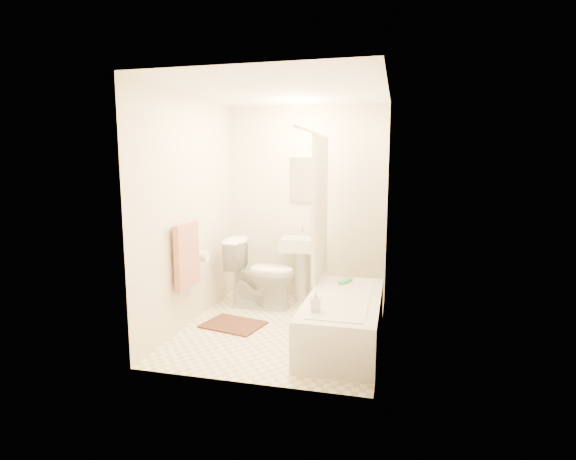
% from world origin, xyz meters
% --- Properties ---
extents(floor, '(2.40, 2.40, 0.00)m').
position_xyz_m(floor, '(0.00, 0.00, 0.00)').
color(floor, beige).
rests_on(floor, ground).
extents(ceiling, '(2.40, 2.40, 0.00)m').
position_xyz_m(ceiling, '(0.00, 0.00, 2.40)').
color(ceiling, white).
rests_on(ceiling, ground).
extents(wall_back, '(2.00, 0.02, 2.40)m').
position_xyz_m(wall_back, '(0.00, 1.20, 1.20)').
color(wall_back, beige).
rests_on(wall_back, ground).
extents(wall_left, '(0.02, 2.40, 2.40)m').
position_xyz_m(wall_left, '(-1.00, 0.00, 1.20)').
color(wall_left, beige).
rests_on(wall_left, ground).
extents(wall_right, '(0.02, 2.40, 2.40)m').
position_xyz_m(wall_right, '(1.00, 0.00, 1.20)').
color(wall_right, beige).
rests_on(wall_right, ground).
extents(mirror, '(0.40, 0.03, 0.55)m').
position_xyz_m(mirror, '(0.00, 1.18, 1.50)').
color(mirror, white).
rests_on(mirror, wall_back).
extents(curtain_rod, '(0.03, 1.70, 0.03)m').
position_xyz_m(curtain_rod, '(0.30, 0.10, 2.00)').
color(curtain_rod, silver).
rests_on(curtain_rod, wall_back).
extents(shower_curtain, '(0.04, 0.80, 1.55)m').
position_xyz_m(shower_curtain, '(0.30, 0.50, 1.22)').
color(shower_curtain, silver).
rests_on(shower_curtain, curtain_rod).
extents(towel_bar, '(0.02, 0.60, 0.02)m').
position_xyz_m(towel_bar, '(-0.96, -0.25, 1.10)').
color(towel_bar, silver).
rests_on(towel_bar, wall_left).
extents(towel, '(0.06, 0.45, 0.66)m').
position_xyz_m(towel, '(-0.93, -0.25, 0.78)').
color(towel, '#CC7266').
rests_on(towel, towel_bar).
extents(toilet_paper, '(0.11, 0.12, 0.12)m').
position_xyz_m(toilet_paper, '(-0.93, 0.12, 0.70)').
color(toilet_paper, white).
rests_on(toilet_paper, wall_left).
extents(toilet, '(0.83, 0.47, 0.81)m').
position_xyz_m(toilet, '(-0.42, 0.64, 0.40)').
color(toilet, white).
rests_on(toilet, floor).
extents(sink, '(0.46, 0.37, 0.87)m').
position_xyz_m(sink, '(-0.02, 0.95, 0.44)').
color(sink, silver).
rests_on(sink, floor).
extents(bathtub, '(0.69, 1.57, 0.44)m').
position_xyz_m(bathtub, '(0.66, -0.20, 0.22)').
color(bathtub, silver).
rests_on(bathtub, floor).
extents(bath_mat, '(0.69, 0.58, 0.02)m').
position_xyz_m(bath_mat, '(-0.52, -0.04, 0.01)').
color(bath_mat, '#4F281E').
rests_on(bath_mat, floor).
extents(soap_bottle, '(0.10, 0.10, 0.19)m').
position_xyz_m(soap_bottle, '(0.47, -0.68, 0.53)').
color(soap_bottle, silver).
rests_on(soap_bottle, bathtub).
extents(scrub_brush, '(0.14, 0.22, 0.04)m').
position_xyz_m(scrub_brush, '(0.61, 0.29, 0.46)').
color(scrub_brush, green).
rests_on(scrub_brush, bathtub).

